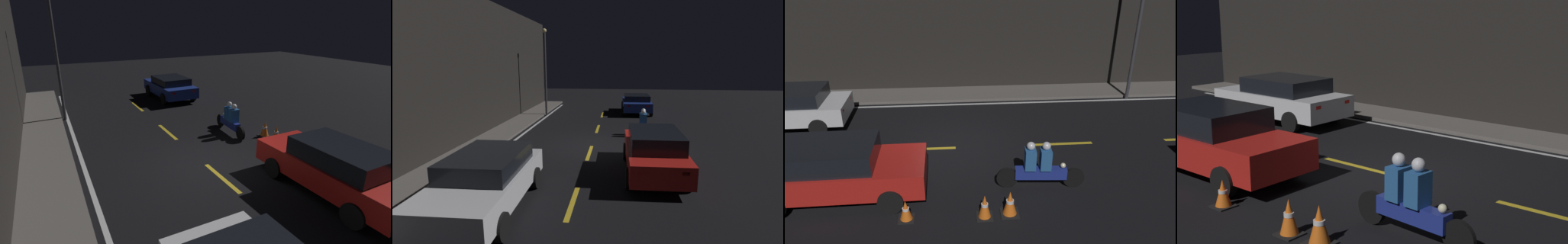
% 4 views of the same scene
% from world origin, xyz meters
% --- Properties ---
extents(ground_plane, '(56.00, 56.00, 0.00)m').
position_xyz_m(ground_plane, '(0.00, 0.00, 0.00)').
color(ground_plane, black).
extents(raised_curb, '(28.00, 1.65, 0.11)m').
position_xyz_m(raised_curb, '(0.00, 4.78, 0.06)').
color(raised_curb, '#605B56').
rests_on(raised_curb, ground).
extents(building_front, '(28.00, 0.30, 6.74)m').
position_xyz_m(building_front, '(0.00, 5.75, 3.37)').
color(building_front, black).
rests_on(building_front, ground).
extents(lane_dash_c, '(2.00, 0.14, 0.01)m').
position_xyz_m(lane_dash_c, '(-1.00, 0.00, 0.00)').
color(lane_dash_c, gold).
rests_on(lane_dash_c, ground).
extents(lane_dash_d, '(2.00, 0.14, 0.01)m').
position_xyz_m(lane_dash_d, '(3.50, 0.00, 0.00)').
color(lane_dash_d, gold).
rests_on(lane_dash_d, ground).
extents(lane_solid_kerb, '(25.20, 0.14, 0.01)m').
position_xyz_m(lane_solid_kerb, '(0.00, 3.70, 0.00)').
color(lane_solid_kerb, silver).
rests_on(lane_solid_kerb, ground).
extents(sedan_white, '(4.41, 2.04, 1.40)m').
position_xyz_m(sedan_white, '(-5.94, 2.11, 0.75)').
color(sedan_white, silver).
rests_on(sedan_white, ground).
extents(taxi_red, '(4.43, 1.94, 1.48)m').
position_xyz_m(taxi_red, '(-3.06, -2.33, 0.79)').
color(taxi_red, red).
rests_on(taxi_red, ground).
extents(motorcycle, '(2.34, 0.41, 1.35)m').
position_xyz_m(motorcycle, '(2.16, -2.35, 0.63)').
color(motorcycle, black).
rests_on(motorcycle, ground).
extents(traffic_cone_near, '(0.38, 0.38, 0.52)m').
position_xyz_m(traffic_cone_near, '(-1.23, -3.46, 0.25)').
color(traffic_cone_near, black).
rests_on(traffic_cone_near, ground).
extents(traffic_cone_mid, '(0.39, 0.39, 0.62)m').
position_xyz_m(traffic_cone_mid, '(0.63, -3.51, 0.30)').
color(traffic_cone_mid, black).
rests_on(traffic_cone_mid, ground).
extents(traffic_cone_far, '(0.44, 0.44, 0.64)m').
position_xyz_m(traffic_cone_far, '(1.24, -3.44, 0.31)').
color(traffic_cone_far, black).
rests_on(traffic_cone_far, ground).
extents(street_lamp, '(0.28, 0.28, 5.76)m').
position_xyz_m(street_lamp, '(7.34, 3.80, 3.24)').
color(street_lamp, '#333338').
rests_on(street_lamp, ground).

